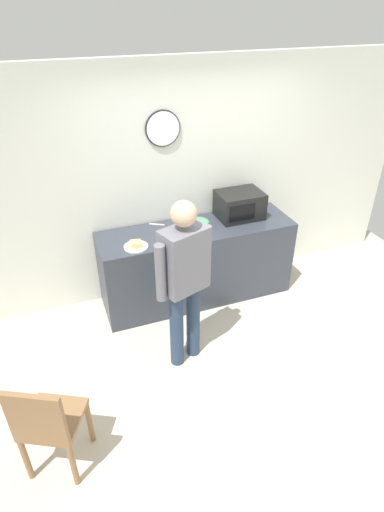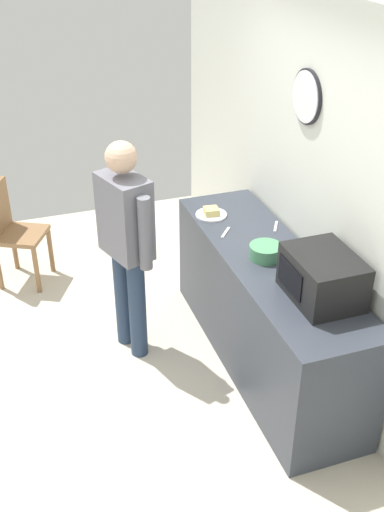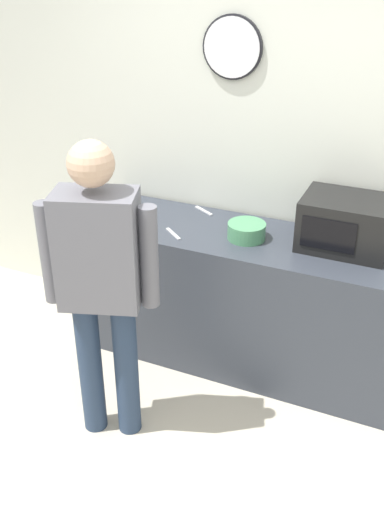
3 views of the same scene
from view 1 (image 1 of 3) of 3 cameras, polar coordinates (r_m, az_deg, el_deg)
name	(u,v)px [view 1 (image 1 of 3)]	position (r m, az deg, el deg)	size (l,w,h in m)	color
ground_plane	(246,365)	(4.26, 7.39, -14.52)	(6.00, 6.00, 0.00)	beige
back_wall	(189,181)	(4.74, -0.37, 10.12)	(5.40, 0.13, 2.60)	silver
kitchen_counter	(197,263)	(4.80, 0.66, -0.99)	(2.17, 0.62, 0.91)	#333842
microwave	(240,205)	(4.78, 6.50, 6.94)	(0.50, 0.39, 0.30)	black
sandwich_plate	(136,246)	(4.24, -7.65, 1.41)	(0.25, 0.25, 0.07)	white
salad_bowl	(198,226)	(4.52, 0.85, 4.16)	(0.23, 0.23, 0.10)	#4C8E60
fork_utensil	(164,242)	(4.32, -3.78, 1.96)	(0.17, 0.02, 0.01)	silver
spoon_utensil	(157,224)	(4.66, -4.81, 4.32)	(0.17, 0.02, 0.01)	silver
person_standing	(184,275)	(3.66, -1.04, -2.58)	(0.56, 0.36, 1.70)	navy
wooden_chair	(48,423)	(3.32, -19.06, -20.76)	(0.54, 0.54, 0.94)	olive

